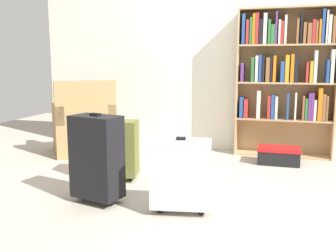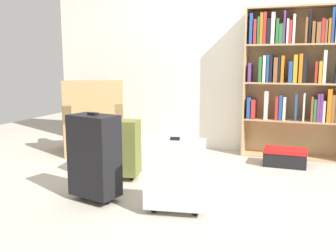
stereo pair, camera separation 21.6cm
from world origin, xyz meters
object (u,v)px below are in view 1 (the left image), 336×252
Objects in this scene: bookshelf at (286,73)px; suitcase_olive at (115,148)px; mug at (120,151)px; armchair at (84,127)px; suitcase_silver at (181,174)px; suitcase_black at (97,157)px; storage_box at (279,155)px.

suitcase_olive is at bearing -136.76° from bookshelf.
mug is 0.20× the size of suitcase_olive.
armchair is (-2.37, -0.52, -0.67)m from bookshelf.
mug is 0.21× the size of suitcase_silver.
suitcase_black reaches higher than mug.
suitcase_olive is 0.82× the size of suitcase_black.
suitcase_black is at bearing -125.02° from bookshelf.
armchair is 1.69× the size of suitcase_silver.
mug is at bearing -2.71° from armchair.
suitcase_silver is at bearing -37.78° from suitcase_olive.
bookshelf is at bearing 43.24° from suitcase_olive.
bookshelf is 14.38× the size of mug.
storage_box is at bearing 49.53° from suitcase_black.
suitcase_olive is at bearing 100.69° from suitcase_black.
armchair reaches higher than suitcase_silver.
bookshelf reaches higher than storage_box.
suitcase_olive is 0.60m from suitcase_black.
suitcase_silver is at bearing -43.36° from armchair.
suitcase_black is (-1.42, -2.03, -0.61)m from bookshelf.
bookshelf reaches higher than mug.
storage_box is (2.33, 0.11, -0.22)m from armchair.
suitcase_silver is at bearing -109.54° from bookshelf.
suitcase_olive reaches higher than suitcase_silver.
suitcase_black is (-1.39, -1.63, 0.28)m from storage_box.
mug is at bearing 111.06° from suitcase_olive.
storage_box is 1.81m from suitcase_silver.
armchair is 2.34m from storage_box.
mug is at bearing 107.08° from suitcase_black.
suitcase_black is (-0.69, 0.03, 0.07)m from suitcase_silver.
armchair reaches higher than suitcase_black.
suitcase_silver reaches higher than mug.
bookshelf reaches higher than suitcase_black.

